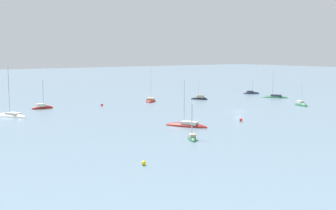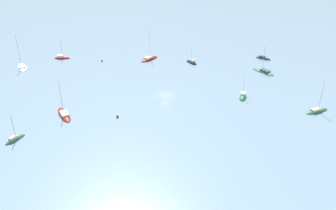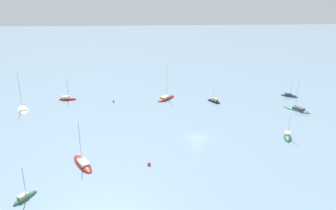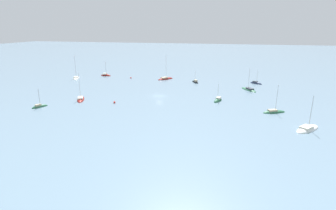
{
  "view_description": "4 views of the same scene",
  "coord_description": "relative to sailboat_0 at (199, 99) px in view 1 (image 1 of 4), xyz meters",
  "views": [
    {
      "loc": [
        81.33,
        81.54,
        14.61
      ],
      "look_at": [
        13.2,
        -11.61,
        1.29
      ],
      "focal_mm": 50.0,
      "sensor_mm": 36.0,
      "label": 1
    },
    {
      "loc": [
        1.07,
        83.03,
        38.84
      ],
      "look_at": [
        -0.51,
        12.28,
        3.17
      ],
      "focal_mm": 35.0,
      "sensor_mm": 36.0,
      "label": 2
    },
    {
      "loc": [
        12.67,
        71.02,
        32.65
      ],
      "look_at": [
        6.05,
        -13.47,
        3.92
      ],
      "focal_mm": 35.0,
      "sensor_mm": 36.0,
      "label": 3
    },
    {
      "loc": [
        -24.91,
        89.48,
        24.58
      ],
      "look_at": [
        -6.95,
        14.65,
        1.32
      ],
      "focal_mm": 28.0,
      "sensor_mm": 36.0,
      "label": 4
    }
  ],
  "objects": [
    {
      "name": "mooring_buoy_0",
      "position": [
        32.03,
        -2.44,
        0.2
      ],
      "size": [
        0.64,
        0.64,
        0.64
      ],
      "color": "red",
      "rests_on": "ground_plane"
    },
    {
      "name": "sailboat_7",
      "position": [
        -11.7,
        28.55,
        -0.02
      ],
      "size": [
        3.42,
        5.8,
        6.97
      ],
      "rotation": [
        0.0,
        0.0,
        1.24
      ],
      "color": "#2D6647",
      "rests_on": "ground_plane"
    },
    {
      "name": "mooring_buoy_2",
      "position": [
        58.91,
        59.04,
        0.18
      ],
      "size": [
        0.6,
        0.6,
        0.6
      ],
      "color": "yellow",
      "rests_on": "ground_plane"
    },
    {
      "name": "sailboat_9",
      "position": [
        47.2,
        -5.99,
        0.0
      ],
      "size": [
        5.7,
        2.22,
        8.22
      ],
      "rotation": [
        0.0,
        0.0,
        3.09
      ],
      "color": "maroon",
      "rests_on": "ground_plane"
    },
    {
      "name": "mooring_buoy_1",
      "position": [
        21.65,
        39.25,
        0.21
      ],
      "size": [
        0.66,
        0.66,
        0.66
      ],
      "color": "red",
      "rests_on": "ground_plane"
    },
    {
      "name": "ground_plane",
      "position": [
        9.76,
        26.8,
        -0.12
      ],
      "size": [
        600.0,
        600.0,
        0.0
      ],
      "primitive_type": "plane",
      "color": "slate"
    },
    {
      "name": "sailboat_10",
      "position": [
        35.05,
        37.84,
        -0.03
      ],
      "size": [
        6.21,
        8.97,
        9.89
      ],
      "rotation": [
        0.0,
        0.0,
        5.2
      ],
      "color": "maroon",
      "rests_on": "ground_plane"
    },
    {
      "name": "sailboat_2",
      "position": [
        42.73,
        49.0,
        -0.02
      ],
      "size": [
        3.64,
        4.87,
        6.68
      ],
      "rotation": [
        0.0,
        0.0,
        4.17
      ],
      "color": "#2D6647",
      "rests_on": "ground_plane"
    },
    {
      "name": "sailboat_3",
      "position": [
        -26.59,
        -4.03,
        -0.03
      ],
      "size": [
        5.55,
        4.73,
        6.61
      ],
      "rotation": [
        0.0,
        0.0,
        2.5
      ],
      "color": "#232D4C",
      "rests_on": "ground_plane"
    },
    {
      "name": "sailboat_1",
      "position": [
        15.08,
        -4.16,
        -0.02
      ],
      "size": [
        7.41,
        8.11,
        12.36
      ],
      "rotation": [
        0.0,
        0.0,
        4.01
      ],
      "color": "maroon",
      "rests_on": "ground_plane"
    },
    {
      "name": "sailboat_4",
      "position": [
        -22.84,
        9.48,
        -0.03
      ],
      "size": [
        6.86,
        8.78,
        9.43
      ],
      "rotation": [
        0.0,
        0.0,
        5.28
      ],
      "color": "#2D6647",
      "rests_on": "ground_plane"
    },
    {
      "name": "sailboat_5",
      "position": [
        58.17,
        3.68,
        -0.04
      ],
      "size": [
        6.18,
        9.14,
        12.09
      ],
      "rotation": [
        0.0,
        0.0,
        5.14
      ],
      "color": "white",
      "rests_on": "ground_plane"
    },
    {
      "name": "sailboat_0",
      "position": [
        0.0,
        0.0,
        0.0
      ],
      "size": [
        4.16,
        5.1,
        6.17
      ],
      "rotation": [
        0.0,
        0.0,
        5.33
      ],
      "color": "black",
      "rests_on": "ground_plane"
    }
  ]
}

